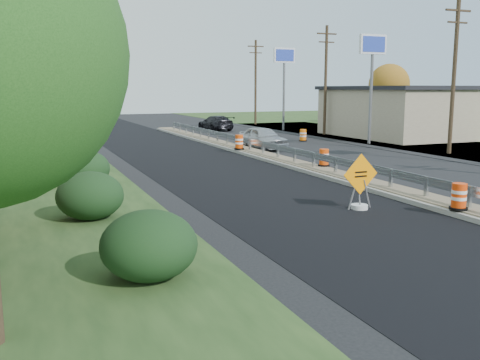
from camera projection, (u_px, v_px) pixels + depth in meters
name	position (u px, v px, depth m)	size (l,w,h in m)	color
ground	(390.00, 192.00, 21.11)	(140.00, 140.00, 0.00)	black
milled_overlay	(204.00, 165.00, 28.58)	(7.20, 120.00, 0.01)	black
median	(295.00, 164.00, 28.39)	(1.60, 55.00, 0.23)	gray
guardrail	(286.00, 150.00, 29.19)	(0.10, 46.15, 0.72)	silver
retail_building_near	(442.00, 110.00, 46.85)	(18.50, 12.50, 4.27)	tan
pylon_sign_mid	(373.00, 55.00, 38.54)	(2.20, 0.30, 7.90)	slate
pylon_sign_north	(284.00, 63.00, 51.30)	(2.20, 0.30, 7.90)	slate
utility_pole_smid	(454.00, 74.00, 32.79)	(1.90, 0.26, 9.40)	#473523
utility_pole_nmid	(326.00, 78.00, 46.47)	(1.90, 0.26, 9.40)	#473523
utility_pole_north	(256.00, 81.00, 60.14)	(1.90, 0.26, 9.40)	#473523
hedge_south	(149.00, 245.00, 11.39)	(2.09, 2.09, 1.52)	black
hedge_mid	(90.00, 195.00, 16.68)	(2.09, 2.09, 1.52)	black
hedge_north	(85.00, 168.00, 22.33)	(2.09, 2.09, 1.52)	black
tree_near_red	(25.00, 71.00, 24.54)	(4.95, 4.95, 7.35)	#473523
tree_far_yellow	(389.00, 84.00, 61.08)	(4.62, 4.62, 6.86)	#473523
caution_sign	(360.00, 195.00, 18.08)	(1.38, 0.58, 1.90)	white
barrel_median_near	(459.00, 197.00, 17.05)	(0.58, 0.58, 0.85)	black
barrel_median_mid	(324.00, 158.00, 26.64)	(0.58, 0.58, 0.86)	black
barrel_median_far	(239.00, 142.00, 33.97)	(0.63, 0.63, 0.93)	black
barrel_shoulder_mid	(303.00, 135.00, 41.65)	(0.63, 0.63, 0.93)	black
car_silver	(263.00, 138.00, 36.19)	(1.79, 4.46, 1.52)	#B2B3B7
car_dark_far	(216.00, 123.00, 52.55)	(2.02, 4.96, 1.44)	black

